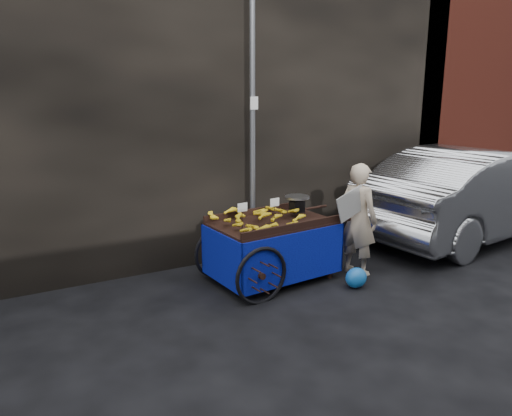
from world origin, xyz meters
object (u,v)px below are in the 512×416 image
parked_car (476,193)px  vendor (358,219)px  banana_cart (270,228)px  plastic_bag (356,278)px

parked_car → vendor: bearing=91.3°
banana_cart → plastic_bag: 1.34m
banana_cart → parked_car: 4.27m
banana_cart → vendor: bearing=-20.6°
plastic_bag → vendor: bearing=50.0°
banana_cart → vendor: size_ratio=1.44×
vendor → parked_car: vendor is taller
vendor → parked_car: 3.05m
banana_cart → parked_car: bearing=-4.0°
vendor → plastic_bag: 0.87m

